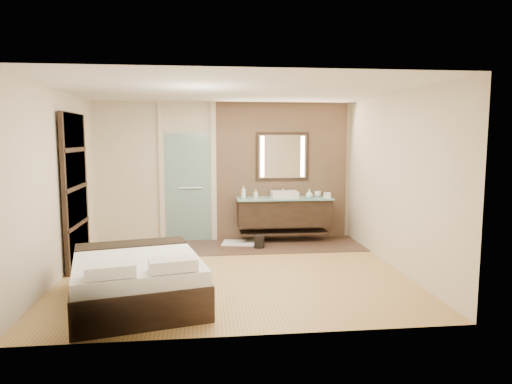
{
  "coord_description": "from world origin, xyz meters",
  "views": [
    {
      "loc": [
        -0.42,
        -6.71,
        2.03
      ],
      "look_at": [
        0.4,
        0.6,
        1.14
      ],
      "focal_mm": 32.0,
      "sensor_mm": 36.0,
      "label": 1
    }
  ],
  "objects": [
    {
      "name": "cup",
      "position": [
        1.79,
        2.02,
        0.92
      ],
      "size": [
        0.17,
        0.17,
        0.1
      ],
      "primitive_type": "imported",
      "rotation": [
        0.0,
        0.0,
        -0.32
      ],
      "color": "white",
      "rests_on": "vanity"
    },
    {
      "name": "mirror_unit",
      "position": [
        1.1,
        2.16,
        1.65
      ],
      "size": [
        1.06,
        0.04,
        0.96
      ],
      "color": "black",
      "rests_on": "stone_wall"
    },
    {
      "name": "shoji_partition",
      "position": [
        -2.43,
        0.6,
        1.21
      ],
      "size": [
        0.06,
        1.2,
        2.4
      ],
      "color": "black",
      "rests_on": "floor"
    },
    {
      "name": "stone_wall",
      "position": [
        1.1,
        2.21,
        1.35
      ],
      "size": [
        2.6,
        0.08,
        2.7
      ],
      "primitive_type": "cube",
      "color": "tan",
      "rests_on": "floor"
    },
    {
      "name": "bath_mat",
      "position": [
        0.26,
        1.8,
        0.02
      ],
      "size": [
        0.8,
        0.62,
        0.02
      ],
      "primitive_type": "cube",
      "rotation": [
        0.0,
        0.0,
        -0.18
      ],
      "color": "silver",
      "rests_on": "floor"
    },
    {
      "name": "soap_bottle_a",
      "position": [
        0.31,
        1.93,
        0.98
      ],
      "size": [
        0.09,
        0.1,
        0.24
      ],
      "primitive_type": "imported",
      "rotation": [
        0.0,
        0.0,
        0.03
      ],
      "color": "white",
      "rests_on": "vanity"
    },
    {
      "name": "frosted_door",
      "position": [
        -0.75,
        2.2,
        1.14
      ],
      "size": [
        1.1,
        0.12,
        2.7
      ],
      "color": "silver",
      "rests_on": "floor"
    },
    {
      "name": "waste_bin",
      "position": [
        0.55,
        1.42,
        0.12
      ],
      "size": [
        0.2,
        0.2,
        0.24
      ],
      "primitive_type": "cylinder",
      "rotation": [
        0.0,
        0.0,
        -0.03
      ],
      "color": "black",
      "rests_on": "floor"
    },
    {
      "name": "tile_strip",
      "position": [
        0.6,
        1.6,
        0.01
      ],
      "size": [
        3.8,
        1.3,
        0.01
      ],
      "primitive_type": "cube",
      "color": "#3E2B21",
      "rests_on": "floor"
    },
    {
      "name": "soap_bottle_c",
      "position": [
        1.57,
        1.8,
        0.95
      ],
      "size": [
        0.17,
        0.17,
        0.17
      ],
      "primitive_type": "imported",
      "rotation": [
        0.0,
        0.0,
        0.33
      ],
      "color": "silver",
      "rests_on": "vanity"
    },
    {
      "name": "bed",
      "position": [
        -1.27,
        -1.16,
        0.3
      ],
      "size": [
        1.88,
        2.15,
        0.72
      ],
      "rotation": [
        0.0,
        0.0,
        0.23
      ],
      "color": "black",
      "rests_on": "floor"
    },
    {
      "name": "floor",
      "position": [
        0.0,
        0.0,
        0.0
      ],
      "size": [
        5.0,
        5.0,
        0.0
      ],
      "primitive_type": "plane",
      "color": "#A37644",
      "rests_on": "ground"
    },
    {
      "name": "soap_bottle_b",
      "position": [
        0.55,
        1.94,
        0.95
      ],
      "size": [
        0.08,
        0.08,
        0.17
      ],
      "primitive_type": "imported",
      "rotation": [
        0.0,
        0.0,
        -0.06
      ],
      "color": "#B2B2B2",
      "rests_on": "vanity"
    },
    {
      "name": "vanity",
      "position": [
        1.1,
        1.92,
        0.58
      ],
      "size": [
        1.85,
        0.55,
        0.88
      ],
      "color": "black",
      "rests_on": "stone_wall"
    },
    {
      "name": "tissue_box",
      "position": [
        1.92,
        1.8,
        0.92
      ],
      "size": [
        0.13,
        0.13,
        0.1
      ],
      "primitive_type": "cube",
      "rotation": [
        0.0,
        0.0,
        -0.1
      ],
      "color": "white",
      "rests_on": "vanity"
    }
  ]
}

